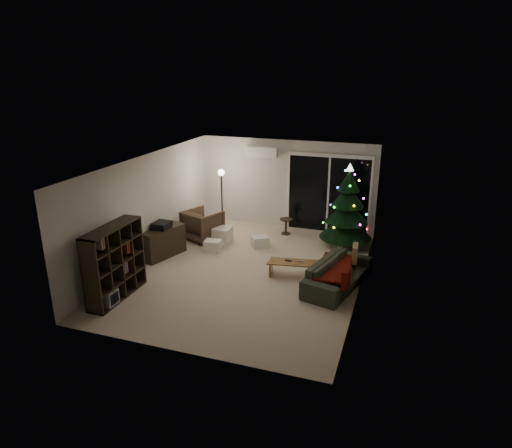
{
  "coord_description": "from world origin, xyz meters",
  "views": [
    {
      "loc": [
        3.23,
        -8.85,
        4.43
      ],
      "look_at": [
        0.1,
        0.3,
        1.05
      ],
      "focal_mm": 32.0,
      "sensor_mm": 36.0,
      "label": 1
    }
  ],
  "objects": [
    {
      "name": "room",
      "position": [
        0.46,
        1.49,
        1.02
      ],
      "size": [
        6.5,
        7.51,
        2.6
      ],
      "color": "beige",
      "rests_on": "ground"
    },
    {
      "name": "bookshelf",
      "position": [
        -2.25,
        -1.97,
        0.75
      ],
      "size": [
        0.78,
        1.55,
        1.5
      ],
      "primitive_type": null,
      "rotation": [
        0.0,
        0.0,
        0.28
      ],
      "color": "black",
      "rests_on": "floor"
    },
    {
      "name": "media_cabinet",
      "position": [
        -2.25,
        0.16,
        0.36
      ],
      "size": [
        0.76,
        1.23,
        0.72
      ],
      "primitive_type": "cube",
      "rotation": [
        0.0,
        0.0,
        -0.3
      ],
      "color": "black",
      "rests_on": "floor"
    },
    {
      "name": "stereo",
      "position": [
        -2.25,
        0.16,
        0.8
      ],
      "size": [
        0.37,
        0.43,
        0.15
      ],
      "primitive_type": "cube",
      "color": "black",
      "rests_on": "media_cabinet"
    },
    {
      "name": "armchair",
      "position": [
        -1.83,
        1.54,
        0.4
      ],
      "size": [
        1.12,
        1.14,
        0.8
      ],
      "primitive_type": "imported",
      "rotation": [
        0.0,
        0.0,
        2.77
      ],
      "color": "#442F27",
      "rests_on": "floor"
    },
    {
      "name": "ottoman",
      "position": [
        -1.24,
        1.49,
        0.2
      ],
      "size": [
        0.45,
        0.45,
        0.4
      ],
      "primitive_type": "cube",
      "rotation": [
        0.0,
        0.0,
        -0.0
      ],
      "color": "white",
      "rests_on": "floor"
    },
    {
      "name": "cardboard_box_a",
      "position": [
        -1.23,
        0.83,
        0.14
      ],
      "size": [
        0.44,
        0.35,
        0.29
      ],
      "primitive_type": "cube",
      "rotation": [
        0.0,
        0.0,
        0.11
      ],
      "color": "white",
      "rests_on": "floor"
    },
    {
      "name": "cardboard_box_b",
      "position": [
        -0.19,
        1.47,
        0.15
      ],
      "size": [
        0.52,
        0.5,
        0.29
      ],
      "primitive_type": "cube",
      "rotation": [
        0.0,
        0.0,
        0.64
      ],
      "color": "white",
      "rests_on": "floor"
    },
    {
      "name": "side_table",
      "position": [
        0.18,
        2.63,
        0.22
      ],
      "size": [
        0.43,
        0.43,
        0.44
      ],
      "primitive_type": "cylinder",
      "rotation": [
        0.0,
        0.0,
        0.24
      ],
      "color": "black",
      "rests_on": "floor"
    },
    {
      "name": "floor_lamp",
      "position": [
        -1.58,
        2.29,
        0.85
      ],
      "size": [
        0.27,
        0.27,
        1.71
      ],
      "primitive_type": "cylinder",
      "color": "black",
      "rests_on": "floor"
    },
    {
      "name": "sofa",
      "position": [
        2.05,
        -0.08,
        0.29
      ],
      "size": [
        1.27,
        2.13,
        0.58
      ],
      "primitive_type": "imported",
      "rotation": [
        0.0,
        0.0,
        1.31
      ],
      "color": "#303528",
      "rests_on": "floor"
    },
    {
      "name": "sofa_throw",
      "position": [
        1.95,
        -0.08,
        0.42
      ],
      "size": [
        0.62,
        1.44,
        0.05
      ],
      "primitive_type": "cube",
      "color": "#4E0E06",
      "rests_on": "sofa"
    },
    {
      "name": "cushion_a",
      "position": [
        2.3,
        0.57,
        0.53
      ],
      "size": [
        0.15,
        0.39,
        0.38
      ],
      "primitive_type": "cube",
      "rotation": [
        0.0,
        0.0,
        0.09
      ],
      "color": "#9E7D4E",
      "rests_on": "sofa"
    },
    {
      "name": "cushion_b",
      "position": [
        2.3,
        -0.73,
        0.53
      ],
      "size": [
        0.14,
        0.39,
        0.38
      ],
      "primitive_type": "cube",
      "rotation": [
        0.0,
        0.0,
        -0.07
      ],
      "color": "#4E0E06",
      "rests_on": "sofa"
    },
    {
      "name": "coffee_table",
      "position": [
        1.09,
        0.05,
        0.18
      ],
      "size": [
        1.21,
        0.6,
        0.37
      ],
      "primitive_type": null,
      "rotation": [
        0.0,
        0.0,
        0.18
      ],
      "color": "olive",
      "rests_on": "floor"
    },
    {
      "name": "remote_a",
      "position": [
        0.94,
        0.05,
        0.38
      ],
      "size": [
        0.15,
        0.04,
        0.02
      ],
      "primitive_type": "cube",
      "color": "black",
      "rests_on": "coffee_table"
    },
    {
      "name": "remote_b",
      "position": [
        1.19,
        0.1,
        0.38
      ],
      "size": [
        0.14,
        0.08,
        0.02
      ],
      "primitive_type": "cube",
      "rotation": [
        0.0,
        0.0,
        0.35
      ],
      "color": "slate",
      "rests_on": "coffee_table"
    },
    {
      "name": "christmas_tree",
      "position": [
        1.86,
        2.26,
        1.08
      ],
      "size": [
        1.73,
        1.73,
        2.16
      ],
      "primitive_type": "cone",
      "rotation": [
        0.0,
        0.0,
        0.37
      ],
      "color": "black",
      "rests_on": "floor"
    }
  ]
}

